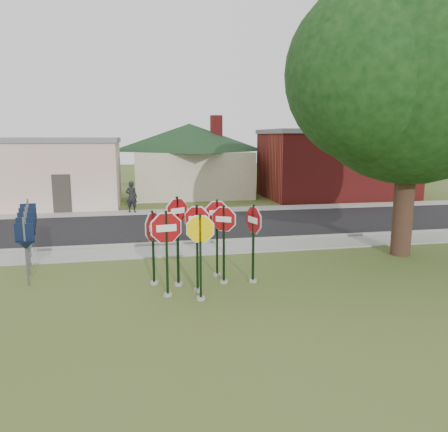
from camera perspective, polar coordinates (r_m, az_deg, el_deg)
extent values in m
plane|color=#3E541F|center=(11.36, -1.32, -11.55)|extent=(120.00, 120.00, 0.00)
cube|color=gray|center=(16.54, -4.58, -4.45)|extent=(60.00, 1.60, 0.06)
cube|color=black|center=(20.90, -6.00, -1.39)|extent=(60.00, 7.00, 0.04)
cube|color=gray|center=(25.11, -6.89, 0.58)|extent=(60.00, 1.60, 0.06)
cube|color=gray|center=(17.49, -4.96, -3.51)|extent=(60.00, 0.20, 0.14)
cylinder|color=gray|center=(12.33, -3.45, -9.59)|extent=(0.24, 0.24, 0.08)
cube|color=black|center=(11.98, -3.51, -4.27)|extent=(0.07, 0.07, 2.44)
cylinder|color=white|center=(11.80, -3.55, -0.39)|extent=(0.90, 0.38, 0.97)
cylinder|color=maroon|center=(11.80, -3.55, -0.39)|extent=(0.84, 0.36, 0.90)
cube|color=white|center=(11.80, -3.55, -0.39)|extent=(0.42, 0.18, 0.15)
cylinder|color=gray|center=(11.71, -3.04, -10.69)|extent=(0.24, 0.24, 0.08)
cube|color=black|center=(11.35, -3.09, -5.42)|extent=(0.07, 0.06, 2.31)
cylinder|color=white|center=(11.18, -3.13, -1.72)|extent=(1.00, 0.19, 1.01)
cylinder|color=yellow|center=(11.18, -3.13, -1.72)|extent=(0.93, 0.18, 0.94)
cylinder|color=gray|center=(12.05, -7.35, -10.14)|extent=(0.24, 0.24, 0.08)
cube|color=black|center=(11.70, -7.48, -4.95)|extent=(0.07, 0.06, 2.34)
cylinder|color=white|center=(11.54, -7.56, -1.56)|extent=(1.15, 0.18, 1.16)
cylinder|color=maroon|center=(11.54, -7.56, -1.56)|extent=(1.06, 0.18, 1.07)
cube|color=white|center=(11.54, -7.56, -1.56)|extent=(0.53, 0.09, 0.18)
cylinder|color=gray|center=(12.96, -0.02, -8.57)|extent=(0.24, 0.24, 0.08)
cube|color=black|center=(12.64, -0.02, -3.76)|extent=(0.08, 0.07, 2.32)
cylinder|color=white|center=(12.48, -0.03, -0.41)|extent=(0.88, 0.52, 1.01)
cylinder|color=maroon|center=(12.48, -0.03, -0.41)|extent=(0.82, 0.48, 0.93)
cube|color=white|center=(12.48, -0.03, -0.41)|extent=(0.41, 0.24, 0.16)
cylinder|color=gray|center=(13.60, -0.91, -7.65)|extent=(0.24, 0.24, 0.08)
cube|color=black|center=(13.29, -0.92, -2.91)|extent=(0.06, 0.05, 2.39)
cylinder|color=white|center=(13.13, -0.93, 0.45)|extent=(0.99, 0.07, 0.99)
cylinder|color=maroon|center=(13.13, -0.93, 0.45)|extent=(0.92, 0.07, 0.92)
cube|color=white|center=(13.13, -0.93, 0.45)|extent=(0.46, 0.04, 0.16)
cylinder|color=gray|center=(12.82, -5.96, -8.83)|extent=(0.24, 0.24, 0.08)
cube|color=black|center=(12.47, -6.07, -3.37)|extent=(0.08, 0.07, 2.59)
cylinder|color=white|center=(12.29, -6.14, 0.69)|extent=(0.86, 0.52, 0.99)
cylinder|color=maroon|center=(12.29, -6.14, 0.69)|extent=(0.80, 0.48, 0.92)
cube|color=white|center=(12.29, -6.14, 0.69)|extent=(0.40, 0.24, 0.16)
cylinder|color=gray|center=(13.06, 3.78, -8.43)|extent=(0.24, 0.24, 0.08)
cube|color=black|center=(12.75, 3.84, -3.67)|extent=(0.06, 0.07, 2.32)
cylinder|color=white|center=(12.59, 3.88, -0.52)|extent=(0.32, 1.07, 1.11)
cylinder|color=maroon|center=(12.59, 3.88, -0.52)|extent=(0.30, 0.99, 1.03)
cube|color=white|center=(12.59, 3.88, -0.52)|extent=(0.15, 0.49, 0.18)
cylinder|color=gray|center=(13.02, -9.10, -8.60)|extent=(0.24, 0.24, 0.08)
cube|color=black|center=(12.72, -9.24, -4.13)|extent=(0.07, 0.08, 2.18)
cylinder|color=white|center=(12.59, -9.32, -1.39)|extent=(0.56, 1.05, 1.18)
cylinder|color=maroon|center=(12.59, -9.32, -1.39)|extent=(0.53, 0.97, 1.09)
cube|color=white|center=(12.59, -9.32, -1.39)|extent=(0.26, 0.48, 0.19)
cube|color=#59595E|center=(13.68, -24.45, -4.30)|extent=(0.05, 0.05, 2.00)
cube|color=black|center=(13.56, -24.62, -2.05)|extent=(0.55, 0.13, 0.55)
cone|color=black|center=(13.63, -24.51, -3.49)|extent=(0.65, 0.65, 0.25)
cube|color=#59595E|center=(14.67, -24.33, -3.35)|extent=(0.05, 0.05, 2.00)
cube|color=black|center=(14.56, -24.49, -1.25)|extent=(0.55, 0.09, 0.55)
cone|color=black|center=(14.63, -24.39, -2.59)|extent=(0.62, 0.62, 0.25)
cube|color=#59595E|center=(15.67, -24.23, -2.52)|extent=(0.05, 0.05, 2.00)
cube|color=black|center=(15.56, -24.38, -0.55)|extent=(0.55, 0.05, 0.55)
cone|color=black|center=(15.63, -24.28, -1.81)|extent=(0.58, 0.58, 0.25)
cube|color=#59595E|center=(16.66, -24.14, -1.80)|extent=(0.05, 0.05, 2.00)
cube|color=black|center=(16.57, -24.28, 0.07)|extent=(0.55, 0.05, 0.55)
cone|color=black|center=(16.63, -24.19, -1.12)|extent=(0.58, 0.58, 0.25)
cube|color=#59595E|center=(17.67, -24.06, -1.15)|extent=(0.05, 0.05, 2.00)
cube|color=black|center=(17.57, -24.19, 0.61)|extent=(0.55, 0.09, 0.55)
cone|color=black|center=(17.63, -24.11, -0.51)|extent=(0.62, 0.62, 0.25)
cube|color=silver|center=(29.38, -25.40, 4.94)|extent=(12.00, 6.00, 4.00)
cube|color=slate|center=(29.30, -25.71, 8.93)|extent=(12.20, 6.20, 0.30)
cube|color=#332D28|center=(25.95, -20.41, 2.71)|extent=(1.00, 0.10, 2.20)
cube|color=beige|center=(32.72, -4.46, 5.64)|extent=(8.00, 8.00, 3.20)
pyramid|color=black|center=(32.63, -4.55, 11.95)|extent=(11.60, 11.60, 2.00)
cube|color=maroon|center=(32.92, -1.02, 11.62)|extent=(0.80, 0.80, 1.60)
cube|color=maroon|center=(32.08, 14.45, 6.42)|extent=(10.00, 6.00, 4.50)
cube|color=slate|center=(32.02, 14.64, 10.62)|extent=(10.20, 6.20, 0.30)
cube|color=white|center=(28.54, 13.38, 6.73)|extent=(2.00, 0.08, 0.90)
cylinder|color=#301F15|center=(16.79, 22.55, 3.74)|extent=(0.70, 0.70, 5.09)
sphere|color=black|center=(16.87, 23.52, 17.34)|extent=(7.90, 7.90, 7.90)
cylinder|color=#301F15|center=(43.53, 22.17, 6.59)|extent=(0.50, 0.50, 4.00)
sphere|color=black|center=(43.50, 22.50, 11.32)|extent=(5.60, 5.60, 5.60)
imported|color=black|center=(24.95, -11.98, 2.48)|extent=(0.73, 0.59, 1.75)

